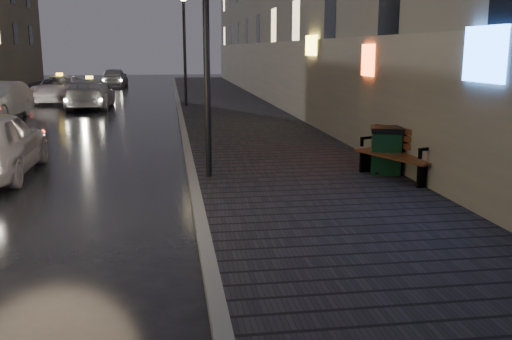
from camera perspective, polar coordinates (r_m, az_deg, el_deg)
The scene contains 10 objects.
ground at distance 6.93m, azimuth -16.95°, elevation -13.16°, with size 120.00×120.00×0.00m, color black.
sidewalk at distance 27.50m, azimuth -2.64°, elevation 6.17°, with size 4.60×58.00×0.15m, color black.
curb at distance 27.36m, azimuth -7.67°, elevation 6.04°, with size 0.20×58.00×0.15m, color slate.
lamp_near at distance 12.25m, azimuth -5.02°, elevation 14.81°, with size 0.36×0.36×5.28m.
lamp_far at distance 28.22m, azimuth -7.18°, elevation 13.18°, with size 0.36×0.36×5.28m.
bench at distance 12.61m, azimuth 14.28°, elevation 1.58°, with size 1.44×2.18×1.05m.
trash_bin at distance 13.06m, azimuth 12.86°, elevation 2.00°, with size 0.86×0.86×1.04m.
taxi_mid at distance 29.36m, azimuth -16.24°, elevation 7.35°, with size 2.03×4.99×1.45m, color silver.
taxi_far at distance 33.35m, azimuth -18.97°, elevation 7.69°, with size 2.41×5.24×1.45m, color white.
car_far at distance 45.43m, azimuth -13.96°, elevation 8.97°, with size 1.72×4.26×1.45m, color gray.
Camera 1 is at (1.05, -6.21, 2.89)m, focal length 40.00 mm.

